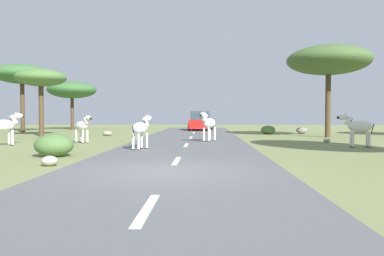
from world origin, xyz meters
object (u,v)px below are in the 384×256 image
at_px(bush_1, 54,145).
at_px(rock_4, 327,140).
at_px(tree_2, 329,61).
at_px(rock_3, 49,161).
at_px(zebra_0, 209,123).
at_px(car_0, 201,121).
at_px(rock_1, 107,133).
at_px(bush_0, 268,130).
at_px(zebra_3, 141,128).
at_px(zebra_1, 5,126).
at_px(tree_4, 72,90).
at_px(zebra_2, 82,126).
at_px(tree_3, 41,79).
at_px(tree_5, 22,75).
at_px(zebra_4, 358,127).
at_px(rock_2, 302,131).

distance_m(bush_1, rock_4, 13.97).
distance_m(tree_2, rock_3, 19.69).
xyz_separation_m(zebra_0, car_0, (-0.59, 14.61, -0.17)).
xyz_separation_m(rock_1, rock_4, (13.37, -5.57, -0.08)).
bearing_deg(bush_1, bush_0, 56.74).
xyz_separation_m(bush_0, rock_3, (-9.29, -17.82, -0.18)).
bearing_deg(zebra_3, zebra_1, -175.03).
relative_size(zebra_3, tree_4, 0.31).
bearing_deg(rock_4, zebra_2, -175.57).
relative_size(zebra_3, tree_3, 0.32).
xyz_separation_m(zebra_0, rock_4, (6.36, 0.38, -0.91)).
height_order(rock_1, rock_4, rock_1).
distance_m(bush_1, rock_3, 2.54).
distance_m(zebra_1, tree_5, 15.34).
bearing_deg(zebra_2, zebra_3, 86.24).
bearing_deg(rock_3, zebra_0, 63.14).
bearing_deg(zebra_4, zebra_2, 83.62).
relative_size(zebra_2, tree_2, 0.25).
height_order(zebra_3, tree_5, tree_5).
bearing_deg(rock_4, zebra_1, -169.64).
distance_m(zebra_1, rock_4, 16.32).
relative_size(zebra_4, bush_1, 1.22).
bearing_deg(tree_2, car_0, 131.44).
distance_m(zebra_1, zebra_4, 16.41).
distance_m(zebra_3, rock_3, 5.17).
bearing_deg(bush_1, tree_2, 41.57).
bearing_deg(tree_5, bush_1, -60.96).
relative_size(tree_3, rock_1, 6.70).
relative_size(car_0, rock_1, 6.51).
bearing_deg(tree_5, rock_1, -30.99).
bearing_deg(car_0, tree_4, 176.11).
height_order(car_0, rock_3, car_0).
bearing_deg(tree_3, rock_4, -15.06).
xyz_separation_m(zebra_1, zebra_3, (6.83, -2.00, -0.05)).
relative_size(bush_1, rock_2, 1.61).
bearing_deg(bush_0, zebra_2, -140.71).
distance_m(zebra_3, tree_5, 20.52).
bearing_deg(tree_3, rock_1, 10.72).
xyz_separation_m(zebra_4, rock_1, (-13.75, 8.76, -0.75)).
relative_size(zebra_0, rock_1, 2.37).
distance_m(tree_3, tree_5, 7.35).
distance_m(zebra_3, tree_2, 14.95).
bearing_deg(tree_3, zebra_4, -23.75).
distance_m(zebra_0, tree_4, 21.24).
height_order(zebra_2, zebra_4, zebra_4).
xyz_separation_m(tree_5, bush_1, (9.99, -18.00, -4.44)).
relative_size(zebra_1, zebra_4, 0.98).
bearing_deg(zebra_2, tree_4, -116.21).
bearing_deg(rock_4, zebra_3, -151.82).
xyz_separation_m(zebra_0, bush_1, (-5.55, -6.92, -0.61)).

